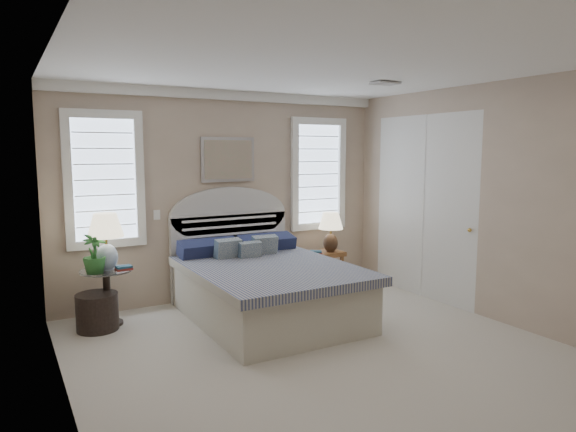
{
  "coord_description": "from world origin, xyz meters",
  "views": [
    {
      "loc": [
        -2.63,
        -3.76,
        1.93
      ],
      "look_at": [
        0.07,
        1.0,
        1.24
      ],
      "focal_mm": 32.0,
      "sensor_mm": 36.0,
      "label": 1
    }
  ],
  "objects_px": {
    "lamp_right": "(331,228)",
    "floor_pot": "(97,312)",
    "side_table_left": "(107,291)",
    "lamp_left": "(106,235)",
    "nightstand_right": "(324,262)",
    "bed": "(264,284)"
  },
  "relations": [
    {
      "from": "nightstand_right",
      "to": "lamp_right",
      "type": "distance_m",
      "value": 0.49
    },
    {
      "from": "bed",
      "to": "lamp_left",
      "type": "bearing_deg",
      "value": 160.54
    },
    {
      "from": "side_table_left",
      "to": "nightstand_right",
      "type": "relative_size",
      "value": 1.19
    },
    {
      "from": "side_table_left",
      "to": "lamp_left",
      "type": "height_order",
      "value": "lamp_left"
    },
    {
      "from": "nightstand_right",
      "to": "floor_pot",
      "type": "bearing_deg",
      "value": -175.98
    },
    {
      "from": "nightstand_right",
      "to": "floor_pot",
      "type": "height_order",
      "value": "nightstand_right"
    },
    {
      "from": "side_table_left",
      "to": "lamp_right",
      "type": "distance_m",
      "value": 3.06
    },
    {
      "from": "lamp_right",
      "to": "floor_pot",
      "type": "bearing_deg",
      "value": -177.15
    },
    {
      "from": "bed",
      "to": "side_table_left",
      "type": "bearing_deg",
      "value": 160.26
    },
    {
      "from": "floor_pot",
      "to": "lamp_left",
      "type": "relative_size",
      "value": 0.7
    },
    {
      "from": "side_table_left",
      "to": "lamp_right",
      "type": "relative_size",
      "value": 1.12
    },
    {
      "from": "floor_pot",
      "to": "lamp_right",
      "type": "distance_m",
      "value": 3.22
    },
    {
      "from": "bed",
      "to": "lamp_right",
      "type": "bearing_deg",
      "value": 24.82
    },
    {
      "from": "lamp_left",
      "to": "lamp_right",
      "type": "bearing_deg",
      "value": 1.03
    },
    {
      "from": "lamp_right",
      "to": "bed",
      "type": "bearing_deg",
      "value": -155.18
    },
    {
      "from": "floor_pot",
      "to": "lamp_left",
      "type": "distance_m",
      "value": 0.83
    },
    {
      "from": "side_table_left",
      "to": "lamp_left",
      "type": "relative_size",
      "value": 0.99
    },
    {
      "from": "nightstand_right",
      "to": "bed",
      "type": "bearing_deg",
      "value": -151.97
    },
    {
      "from": "bed",
      "to": "floor_pot",
      "type": "bearing_deg",
      "value": 165.03
    },
    {
      "from": "side_table_left",
      "to": "floor_pot",
      "type": "bearing_deg",
      "value": -138.01
    },
    {
      "from": "bed",
      "to": "nightstand_right",
      "type": "relative_size",
      "value": 4.29
    },
    {
      "from": "floor_pot",
      "to": "side_table_left",
      "type": "bearing_deg",
      "value": 41.99
    }
  ]
}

